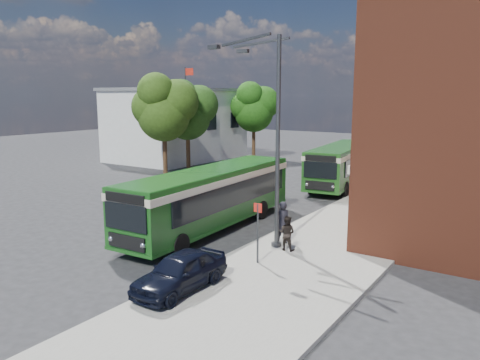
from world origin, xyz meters
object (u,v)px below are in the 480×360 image
Objects in this scene: bus_front at (211,193)px; parked_car at (180,271)px; street_lamp at (270,139)px; bus_rear at (341,162)px.

bus_front is 7.80m from parked_car.
street_lamp is 0.75× the size of bus_front.
bus_rear is (1.13, 14.03, -0.00)m from bus_front.
bus_front is at bearing 166.85° from street_lamp.
street_lamp is 2.38× the size of parked_car.
bus_front is at bearing 119.38° from parked_car.
bus_rear is 2.76× the size of parked_car.
street_lamp is 7.07m from parked_car.
street_lamp is at bearing -13.15° from bus_front.
street_lamp reaches higher than bus_front.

